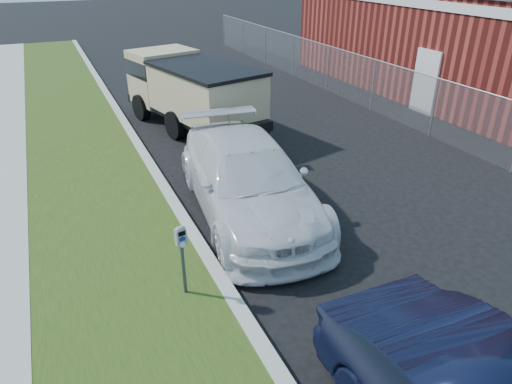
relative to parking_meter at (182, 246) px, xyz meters
name	(u,v)px	position (x,y,z in m)	size (l,w,h in m)	color
ground	(341,245)	(3.25, 0.25, -1.04)	(120.00, 120.00, 0.00)	black
streetside	(31,256)	(-2.32, 2.25, -0.98)	(6.12, 50.00, 0.15)	gray
chainlink_fence	(374,75)	(9.25, 7.25, 0.22)	(0.06, 30.06, 30.00)	slate
brick_building	(479,35)	(15.25, 8.25, 1.08)	(9.20, 14.20, 4.17)	maroon
parking_meter	(182,246)	(0.00, 0.00, 0.00)	(0.19, 0.14, 1.28)	#3F4247
white_wagon	(247,179)	(2.08, 2.24, -0.24)	(2.26, 5.57, 1.62)	silver
dump_truck	(190,89)	(2.70, 8.26, 0.21)	(3.38, 6.00, 2.22)	black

